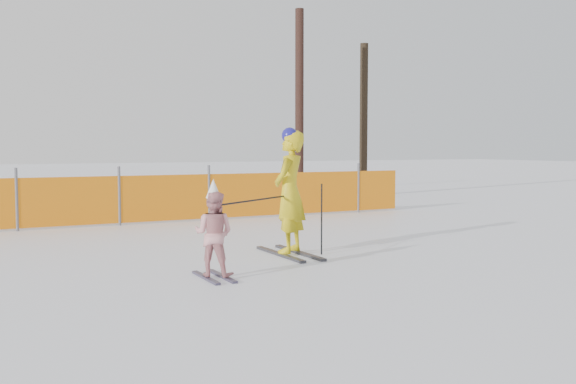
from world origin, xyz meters
name	(u,v)px	position (x,y,z in m)	size (l,w,h in m)	color
ground	(304,265)	(0.00, 0.00, 0.00)	(120.00, 120.00, 0.00)	white
adult	(290,191)	(0.23, 0.89, 0.98)	(0.80, 1.53, 1.95)	black
child	(214,233)	(-1.43, -0.24, 0.58)	(0.66, 0.87, 1.26)	black
ski_poles	(282,208)	(-0.11, 0.47, 0.77)	(2.03, 1.01, 1.09)	black
safety_fence	(45,202)	(-2.75, 5.82, 0.56)	(17.18, 0.06, 1.25)	#595960
tree_trunks	(221,102)	(2.75, 10.28, 2.99)	(13.15, 1.33, 6.93)	black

